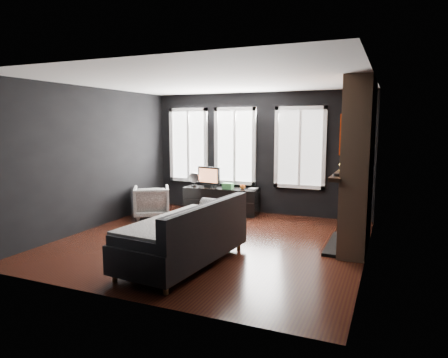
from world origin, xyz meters
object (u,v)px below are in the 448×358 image
at_px(monitor, 209,175).
at_px(sofa, 183,232).
at_px(media_console, 222,200).
at_px(book, 250,184).
at_px(mug, 243,186).
at_px(armchair, 152,200).
at_px(mantel_vase, 345,163).

bearing_deg(monitor, sofa, -60.27).
height_order(media_console, monitor, monitor).
xyz_separation_m(media_console, book, (0.63, 0.13, 0.40)).
bearing_deg(media_console, mug, -2.68).
distance_m(armchair, monitor, 1.41).
distance_m(media_console, book, 0.76).
height_order(armchair, mug, armchair).
distance_m(media_console, monitor, 0.63).
bearing_deg(media_console, mantel_vase, -24.34).
bearing_deg(armchair, mug, 177.43).
height_order(sofa, armchair, sofa).
xyz_separation_m(armchair, book, (1.86, 1.11, 0.31)).
bearing_deg(monitor, book, 18.83).
bearing_deg(armchair, book, 178.44).
xyz_separation_m(sofa, mantel_vase, (1.95, 2.22, 0.86)).
distance_m(book, mantel_vase, 2.53).
xyz_separation_m(armchair, mantel_vase, (4.00, -0.07, 0.96)).
relative_size(mug, book, 0.54).
distance_m(media_console, mantel_vase, 3.15).
height_order(sofa, mug, sofa).
height_order(sofa, book, sofa).
xyz_separation_m(sofa, media_console, (-0.83, 3.27, -0.18)).
bearing_deg(media_console, monitor, 178.32).
bearing_deg(monitor, armchair, -122.59).
relative_size(monitor, mantel_vase, 2.80).
relative_size(media_console, mug, 14.26).
relative_size(book, mantel_vase, 1.03).
distance_m(monitor, book, 0.97).
height_order(monitor, book, monitor).
bearing_deg(monitor, mantel_vase, -8.07).
bearing_deg(media_console, armchair, -144.77).
xyz_separation_m(armchair, monitor, (0.91, 0.97, 0.47)).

